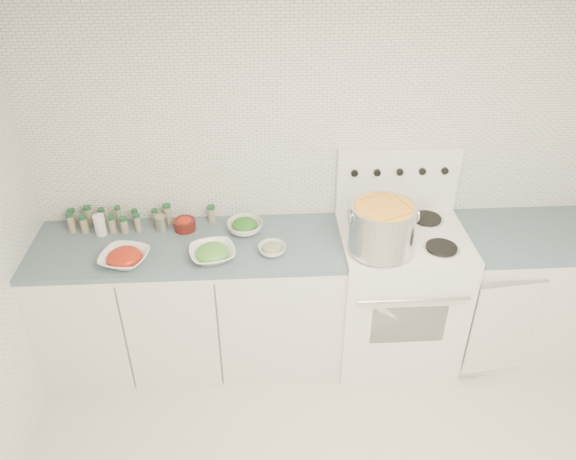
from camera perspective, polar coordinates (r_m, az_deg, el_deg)
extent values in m
cube|color=white|center=(3.48, 3.33, 6.72)|extent=(3.50, 0.02, 2.50)
cube|color=white|center=(3.68, -9.55, -7.46)|extent=(1.85, 0.62, 0.86)
cube|color=#4C6172|center=(3.40, -10.23, -1.68)|extent=(1.85, 0.62, 0.03)
cube|color=white|center=(3.72, 10.91, -6.51)|extent=(0.76, 0.65, 0.92)
cube|color=black|center=(3.46, 12.12, -9.34)|extent=(0.45, 0.01, 0.28)
cylinder|color=silver|center=(3.29, 12.73, -6.98)|extent=(0.65, 0.02, 0.02)
cube|color=white|center=(3.45, 11.71, -0.52)|extent=(0.76, 0.65, 0.01)
cube|color=white|center=(3.58, 11.03, 5.04)|extent=(0.76, 0.06, 0.43)
cylinder|color=silver|center=(3.27, 9.31, -2.02)|extent=(0.21, 0.21, 0.01)
cylinder|color=black|center=(3.27, 9.32, -1.94)|extent=(0.18, 0.18, 0.01)
cylinder|color=silver|center=(3.36, 15.31, -1.78)|extent=(0.21, 0.21, 0.01)
cylinder|color=black|center=(3.36, 15.33, -1.70)|extent=(0.18, 0.18, 0.01)
cylinder|color=silver|center=(3.53, 8.31, 0.95)|extent=(0.21, 0.21, 0.01)
cylinder|color=black|center=(3.53, 8.32, 1.03)|extent=(0.18, 0.18, 0.01)
cylinder|color=silver|center=(3.62, 13.92, 1.10)|extent=(0.21, 0.21, 0.01)
cylinder|color=black|center=(3.61, 13.93, 1.19)|extent=(0.18, 0.18, 0.01)
cylinder|color=black|center=(3.46, 6.76, 5.77)|extent=(0.04, 0.02, 0.04)
cylinder|color=black|center=(3.49, 9.04, 5.80)|extent=(0.04, 0.02, 0.04)
cylinder|color=black|center=(3.52, 11.28, 5.82)|extent=(0.04, 0.02, 0.04)
cylinder|color=black|center=(3.55, 13.48, 5.83)|extent=(0.04, 0.02, 0.04)
cylinder|color=black|center=(3.60, 15.64, 5.83)|extent=(0.04, 0.02, 0.04)
cube|color=white|center=(4.02, 22.39, -5.88)|extent=(0.89, 0.62, 0.86)
cube|color=#4C6172|center=(3.77, 23.81, -0.52)|extent=(0.89, 0.62, 0.03)
cube|color=white|center=(3.70, 20.96, -9.36)|extent=(0.40, 0.06, 0.70)
cylinder|color=silver|center=(3.19, 9.52, 0.21)|extent=(0.37, 0.37, 0.28)
cylinder|color=orange|center=(3.12, 9.72, 2.14)|extent=(0.33, 0.33, 0.03)
torus|color=silver|center=(3.11, 6.26, 1.41)|extent=(0.01, 0.09, 0.09)
torus|color=silver|center=(3.19, 12.97, 1.58)|extent=(0.01, 0.09, 0.09)
imported|color=white|center=(3.30, -16.27, -2.77)|extent=(0.32, 0.32, 0.06)
ellipsoid|color=red|center=(3.29, -16.30, -2.58)|extent=(0.19, 0.19, 0.09)
imported|color=white|center=(3.24, -7.69, -2.40)|extent=(0.31, 0.31, 0.06)
ellipsoid|color=#46892D|center=(3.23, -7.70, -2.21)|extent=(0.19, 0.19, 0.08)
imported|color=white|center=(3.45, -4.40, 0.32)|extent=(0.25, 0.25, 0.07)
ellipsoid|color=#1B611B|center=(3.44, -4.41, 0.58)|extent=(0.16, 0.16, 0.07)
imported|color=white|center=(3.25, -1.62, -1.99)|extent=(0.17, 0.17, 0.05)
ellipsoid|color=#30471C|center=(3.24, -1.62, -1.79)|extent=(0.12, 0.12, 0.05)
cylinder|color=#4F110D|center=(3.52, -10.43, 0.54)|extent=(0.13, 0.13, 0.07)
ellipsoid|color=red|center=(3.51, -10.47, 0.86)|extent=(0.10, 0.10, 0.05)
cylinder|color=white|center=(3.58, -18.56, 0.48)|extent=(0.07, 0.07, 0.13)
cylinder|color=gray|center=(3.53, -12.73, 0.69)|extent=(0.08, 0.08, 0.10)
cylinder|color=gray|center=(3.74, -21.05, 1.09)|extent=(0.05, 0.05, 0.09)
cylinder|color=#154C2A|center=(3.72, -21.21, 1.82)|extent=(0.05, 0.05, 0.02)
cylinder|color=gray|center=(3.70, -19.55, 1.24)|extent=(0.05, 0.05, 0.12)
cylinder|color=#154C2A|center=(3.67, -19.75, 2.14)|extent=(0.05, 0.05, 0.02)
cylinder|color=gray|center=(3.69, -18.31, 1.22)|extent=(0.04, 0.04, 0.10)
cylinder|color=#154C2A|center=(3.66, -18.46, 1.97)|extent=(0.04, 0.04, 0.02)
cylinder|color=gray|center=(3.65, -16.80, 1.29)|extent=(0.04, 0.04, 0.11)
cylinder|color=#154C2A|center=(3.62, -16.96, 2.16)|extent=(0.04, 0.04, 0.02)
cylinder|color=gray|center=(3.63, -15.23, 1.17)|extent=(0.04, 0.04, 0.09)
cylinder|color=#154C2A|center=(3.60, -15.35, 1.88)|extent=(0.04, 0.04, 0.02)
cylinder|color=gray|center=(3.60, -13.31, 1.19)|extent=(0.04, 0.04, 0.09)
cylinder|color=#154C2A|center=(3.57, -13.41, 1.92)|extent=(0.04, 0.04, 0.02)
cylinder|color=gray|center=(3.58, -12.11, 1.48)|extent=(0.05, 0.05, 0.12)
cylinder|color=#154C2A|center=(3.55, -12.24, 2.42)|extent=(0.05, 0.05, 0.02)
cylinder|color=gray|center=(3.57, -7.77, 1.54)|extent=(0.05, 0.05, 0.09)
cylinder|color=#154C2A|center=(3.54, -7.84, 2.29)|extent=(0.05, 0.05, 0.02)
cylinder|color=gray|center=(3.67, -21.16, 0.55)|extent=(0.04, 0.04, 0.11)
cylinder|color=#154C2A|center=(3.63, -21.36, 1.43)|extent=(0.05, 0.05, 0.02)
cylinder|color=gray|center=(3.64, -19.99, 0.43)|extent=(0.05, 0.05, 0.10)
cylinder|color=#154C2A|center=(3.61, -20.16, 1.21)|extent=(0.05, 0.05, 0.02)
cylinder|color=gray|center=(3.59, -17.41, 0.44)|extent=(0.04, 0.04, 0.10)
cylinder|color=#154C2A|center=(3.56, -17.56, 1.21)|extent=(0.04, 0.04, 0.02)
cylinder|color=gray|center=(3.56, -16.28, 0.35)|extent=(0.05, 0.05, 0.09)
cylinder|color=#154C2A|center=(3.54, -16.41, 1.09)|extent=(0.05, 0.05, 0.02)
cylinder|color=gray|center=(3.55, -15.00, 0.58)|extent=(0.04, 0.04, 0.10)
cylinder|color=#154C2A|center=(3.52, -15.14, 1.42)|extent=(0.04, 0.04, 0.02)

